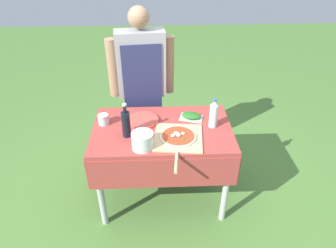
# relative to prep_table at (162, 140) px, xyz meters

# --- Properties ---
(ground_plane) EXTENTS (12.00, 12.00, 0.00)m
(ground_plane) POSITION_rel_prep_table_xyz_m (0.00, 0.00, -0.67)
(ground_plane) COLOR #517F38
(prep_table) EXTENTS (1.17, 0.73, 0.79)m
(prep_table) POSITION_rel_prep_table_xyz_m (0.00, 0.00, 0.00)
(prep_table) COLOR #A83D38
(prep_table) RESTS_ON ground
(person_cook) EXTENTS (0.61, 0.24, 1.64)m
(person_cook) POSITION_rel_prep_table_xyz_m (-0.18, 0.57, 0.30)
(person_cook) COLOR #333D56
(person_cook) RESTS_ON ground
(pizza_on_peel) EXTENTS (0.42, 0.61, 0.06)m
(pizza_on_peel) POSITION_rel_prep_table_xyz_m (0.12, -0.16, 0.13)
(pizza_on_peel) COLOR #D1B27F
(pizza_on_peel) RESTS_ON prep_table
(oil_bottle) EXTENTS (0.07, 0.07, 0.29)m
(oil_bottle) POSITION_rel_prep_table_xyz_m (-0.28, -0.09, 0.24)
(oil_bottle) COLOR black
(oil_bottle) RESTS_ON prep_table
(water_bottle) EXTENTS (0.07, 0.07, 0.26)m
(water_bottle) POSITION_rel_prep_table_xyz_m (0.42, 0.01, 0.24)
(water_bottle) COLOR silver
(water_bottle) RESTS_ON prep_table
(herb_container) EXTENTS (0.22, 0.18, 0.05)m
(herb_container) POSITION_rel_prep_table_xyz_m (0.26, 0.14, 0.14)
(herb_container) COLOR silver
(herb_container) RESTS_ON prep_table
(mixing_tub) EXTENTS (0.17, 0.17, 0.13)m
(mixing_tub) POSITION_rel_prep_table_xyz_m (-0.15, -0.25, 0.19)
(mixing_tub) COLOR silver
(mixing_tub) RESTS_ON prep_table
(plate_stack) EXTENTS (0.27, 0.27, 0.02)m
(plate_stack) POSITION_rel_prep_table_xyz_m (-0.16, 0.10, 0.13)
(plate_stack) COLOR #DB4C42
(plate_stack) RESTS_ON prep_table
(sauce_jar) EXTENTS (0.09, 0.09, 0.09)m
(sauce_jar) POSITION_rel_prep_table_xyz_m (-0.49, 0.09, 0.16)
(sauce_jar) COLOR silver
(sauce_jar) RESTS_ON prep_table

